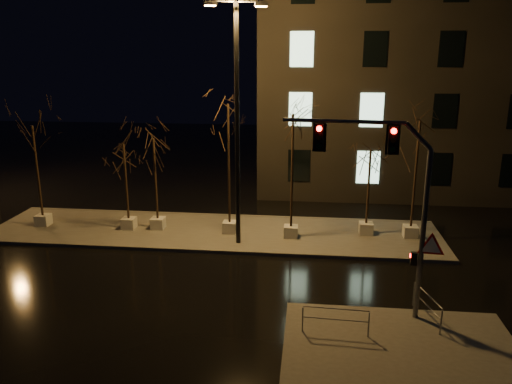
# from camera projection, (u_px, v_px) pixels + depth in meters

# --- Properties ---
(ground) EXTENTS (90.00, 90.00, 0.00)m
(ground) POSITION_uv_depth(u_px,v_px,m) (183.00, 288.00, 18.89)
(ground) COLOR black
(ground) RESTS_ON ground
(median) EXTENTS (22.00, 5.00, 0.15)m
(median) POSITION_uv_depth(u_px,v_px,m) (214.00, 232.00, 24.62)
(median) COLOR #474540
(median) RESTS_ON ground
(sidewalk_corner) EXTENTS (7.00, 5.00, 0.15)m
(sidewalk_corner) POSITION_uv_depth(u_px,v_px,m) (402.00, 352.00, 14.72)
(sidewalk_corner) COLOR #474540
(sidewalk_corner) RESTS_ON ground
(building) EXTENTS (25.00, 12.00, 15.00)m
(building) POSITION_uv_depth(u_px,v_px,m) (456.00, 70.00, 32.63)
(building) COLOR black
(building) RESTS_ON ground
(tree_0) EXTENTS (1.80, 1.80, 5.20)m
(tree_0) POSITION_uv_depth(u_px,v_px,m) (35.00, 149.00, 24.31)
(tree_0) COLOR #ACABA1
(tree_0) RESTS_ON median
(tree_1) EXTENTS (1.80, 1.80, 4.38)m
(tree_1) POSITION_uv_depth(u_px,v_px,m) (125.00, 163.00, 23.99)
(tree_1) COLOR #ACABA1
(tree_1) RESTS_ON median
(tree_2) EXTENTS (1.80, 1.80, 4.65)m
(tree_2) POSITION_uv_depth(u_px,v_px,m) (154.00, 159.00, 23.94)
(tree_2) COLOR #ACABA1
(tree_2) RESTS_ON median
(tree_3) EXTENTS (1.80, 1.80, 6.38)m
(tree_3) POSITION_uv_depth(u_px,v_px,m) (228.00, 134.00, 23.03)
(tree_3) COLOR #ACABA1
(tree_3) RESTS_ON median
(tree_4) EXTENTS (1.80, 1.80, 5.99)m
(tree_4) POSITION_uv_depth(u_px,v_px,m) (293.00, 142.00, 22.51)
(tree_4) COLOR #ACABA1
(tree_4) RESTS_ON median
(tree_5) EXTENTS (1.80, 1.80, 4.21)m
(tree_5) POSITION_uv_depth(u_px,v_px,m) (370.00, 169.00, 23.32)
(tree_5) COLOR #ACABA1
(tree_5) RESTS_ON median
(tree_6) EXTENTS (1.80, 1.80, 5.69)m
(tree_6) POSITION_uv_depth(u_px,v_px,m) (418.00, 147.00, 22.58)
(tree_6) COLOR #ACABA1
(tree_6) RESTS_ON median
(traffic_signal_mast) EXTENTS (5.27, 0.70, 6.47)m
(traffic_signal_mast) POSITION_uv_depth(u_px,v_px,m) (392.00, 192.00, 15.62)
(traffic_signal_mast) COLOR #55575C
(traffic_signal_mast) RESTS_ON sidewalk_corner
(streetlight_main) EXTENTS (2.60, 1.03, 10.53)m
(streetlight_main) POSITION_uv_depth(u_px,v_px,m) (237.00, 110.00, 21.40)
(streetlight_main) COLOR black
(streetlight_main) RESTS_ON median
(guard_rail_a) EXTENTS (2.06, 0.16, 0.89)m
(guard_rail_a) POSITION_uv_depth(u_px,v_px,m) (335.00, 317.00, 15.36)
(guard_rail_a) COLOR #55575C
(guard_rail_a) RESTS_ON sidewalk_corner
(guard_rail_b) EXTENTS (0.53, 1.85, 0.90)m
(guard_rail_b) POSITION_uv_depth(u_px,v_px,m) (427.00, 303.00, 16.22)
(guard_rail_b) COLOR #55575C
(guard_rail_b) RESTS_ON sidewalk_corner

